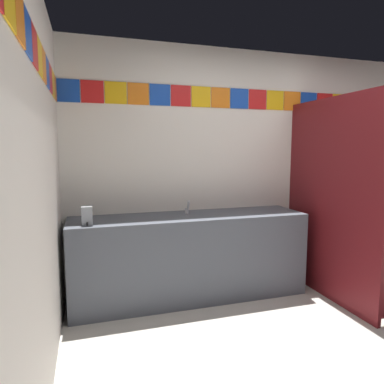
{
  "coord_description": "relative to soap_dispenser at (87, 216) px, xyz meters",
  "views": [
    {
      "loc": [
        -1.8,
        -1.74,
        1.46
      ],
      "look_at": [
        -0.93,
        1.11,
        1.1
      ],
      "focal_mm": 32.15,
      "sensor_mm": 36.0,
      "label": 1
    }
  ],
  "objects": [
    {
      "name": "ground_plane",
      "position": [
        1.81,
        -1.26,
        -0.91
      ],
      "size": [
        9.0,
        9.0,
        0.0
      ],
      "primitive_type": "plane",
      "color": "#B2ADA3"
    },
    {
      "name": "wall_back",
      "position": [
        1.81,
        0.49,
        0.36
      ],
      "size": [
        4.09,
        0.09,
        2.52
      ],
      "color": "silver",
      "rests_on": "ground_plane"
    },
    {
      "name": "wall_side",
      "position": [
        -0.27,
        -1.26,
        0.36
      ],
      "size": [
        0.09,
        3.41,
        2.52
      ],
      "color": "silver",
      "rests_on": "ground_plane"
    },
    {
      "name": "vanity_counter",
      "position": [
        0.96,
        0.17,
        -0.49
      ],
      "size": [
        2.29,
        0.57,
        0.83
      ],
      "color": "#4C515B",
      "rests_on": "ground_plane"
    },
    {
      "name": "faucet_center",
      "position": [
        0.96,
        0.26,
        -0.03
      ],
      "size": [
        0.04,
        0.1,
        0.14
      ],
      "color": "silver",
      "rests_on": "vanity_counter"
    },
    {
      "name": "soap_dispenser",
      "position": [
        0.0,
        0.0,
        0.0
      ],
      "size": [
        0.09,
        0.09,
        0.16
      ],
      "color": "gray",
      "rests_on": "vanity_counter"
    },
    {
      "name": "stall_divider",
      "position": [
        2.44,
        -0.47,
        0.08
      ],
      "size": [
        0.92,
        1.34,
        1.96
      ],
      "color": "maroon",
      "rests_on": "ground_plane"
    },
    {
      "name": "toilet",
      "position": [
        2.73,
        -0.04,
        -0.6
      ],
      "size": [
        0.39,
        0.49,
        0.74
      ],
      "color": "white",
      "rests_on": "ground_plane"
    }
  ]
}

